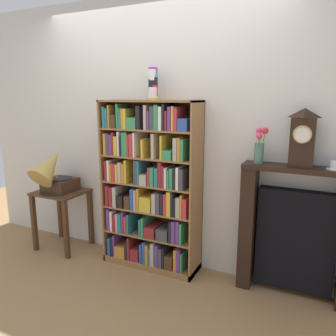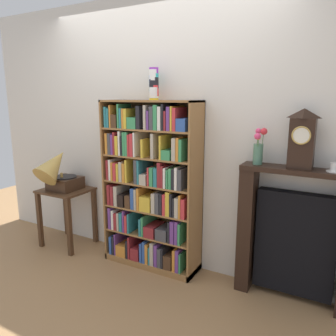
{
  "view_description": "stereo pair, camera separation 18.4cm",
  "coord_description": "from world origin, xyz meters",
  "px_view_note": "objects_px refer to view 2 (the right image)",
  "views": [
    {
      "loc": [
        1.48,
        -2.6,
        1.66
      ],
      "look_at": [
        0.19,
        0.1,
        1.01
      ],
      "focal_mm": 35.43,
      "sensor_mm": 36.0,
      "label": 1
    },
    {
      "loc": [
        1.65,
        -2.52,
        1.66
      ],
      "look_at": [
        0.19,
        0.1,
        1.01
      ],
      "focal_mm": 35.43,
      "sensor_mm": 36.0,
      "label": 2
    }
  ],
  "objects_px": {
    "side_table_left": "(67,204)",
    "teacup_with_saucer": "(335,168)",
    "bookshelf": "(150,190)",
    "fireplace_mantel": "(295,237)",
    "cup_stack": "(154,84)",
    "gramophone": "(58,171)",
    "flower_vase": "(259,148)",
    "mantel_clock": "(302,139)"
  },
  "relations": [
    {
      "from": "cup_stack",
      "to": "fireplace_mantel",
      "type": "height_order",
      "value": "cup_stack"
    },
    {
      "from": "cup_stack",
      "to": "gramophone",
      "type": "distance_m",
      "value": 1.43
    },
    {
      "from": "cup_stack",
      "to": "side_table_left",
      "type": "bearing_deg",
      "value": -173.87
    },
    {
      "from": "side_table_left",
      "to": "fireplace_mantel",
      "type": "distance_m",
      "value": 2.41
    },
    {
      "from": "mantel_clock",
      "to": "teacup_with_saucer",
      "type": "bearing_deg",
      "value": 0.48
    },
    {
      "from": "bookshelf",
      "to": "fireplace_mantel",
      "type": "relative_size",
      "value": 1.46
    },
    {
      "from": "fireplace_mantel",
      "to": "side_table_left",
      "type": "bearing_deg",
      "value": -176.71
    },
    {
      "from": "side_table_left",
      "to": "flower_vase",
      "type": "distance_m",
      "value": 2.22
    },
    {
      "from": "fireplace_mantel",
      "to": "mantel_clock",
      "type": "relative_size",
      "value": 2.45
    },
    {
      "from": "cup_stack",
      "to": "teacup_with_saucer",
      "type": "distance_m",
      "value": 1.67
    },
    {
      "from": "side_table_left",
      "to": "mantel_clock",
      "type": "xyz_separation_m",
      "value": [
        2.4,
        0.12,
        0.87
      ]
    },
    {
      "from": "bookshelf",
      "to": "teacup_with_saucer",
      "type": "distance_m",
      "value": 1.61
    },
    {
      "from": "side_table_left",
      "to": "teacup_with_saucer",
      "type": "bearing_deg",
      "value": 2.66
    },
    {
      "from": "fireplace_mantel",
      "to": "flower_vase",
      "type": "xyz_separation_m",
      "value": [
        -0.33,
        -0.02,
        0.71
      ]
    },
    {
      "from": "bookshelf",
      "to": "side_table_left",
      "type": "relative_size",
      "value": 2.5
    },
    {
      "from": "cup_stack",
      "to": "flower_vase",
      "type": "height_order",
      "value": "cup_stack"
    },
    {
      "from": "teacup_with_saucer",
      "to": "cup_stack",
      "type": "bearing_deg",
      "value": -179.8
    },
    {
      "from": "flower_vase",
      "to": "teacup_with_saucer",
      "type": "xyz_separation_m",
      "value": [
        0.57,
        0.01,
        -0.11
      ]
    },
    {
      "from": "fireplace_mantel",
      "to": "teacup_with_saucer",
      "type": "relative_size",
      "value": 9.15
    },
    {
      "from": "cup_stack",
      "to": "flower_vase",
      "type": "distance_m",
      "value": 1.11
    },
    {
      "from": "flower_vase",
      "to": "teacup_with_saucer",
      "type": "distance_m",
      "value": 0.58
    },
    {
      "from": "side_table_left",
      "to": "teacup_with_saucer",
      "type": "height_order",
      "value": "teacup_with_saucer"
    },
    {
      "from": "bookshelf",
      "to": "side_table_left",
      "type": "distance_m",
      "value": 1.11
    },
    {
      "from": "gramophone",
      "to": "fireplace_mantel",
      "type": "relative_size",
      "value": 0.47
    },
    {
      "from": "teacup_with_saucer",
      "to": "mantel_clock",
      "type": "bearing_deg",
      "value": -179.52
    },
    {
      "from": "gramophone",
      "to": "fireplace_mantel",
      "type": "height_order",
      "value": "gramophone"
    },
    {
      "from": "cup_stack",
      "to": "teacup_with_saucer",
      "type": "height_order",
      "value": "cup_stack"
    },
    {
      "from": "side_table_left",
      "to": "fireplace_mantel",
      "type": "height_order",
      "value": "fireplace_mantel"
    },
    {
      "from": "gramophone",
      "to": "flower_vase",
      "type": "bearing_deg",
      "value": 5.75
    },
    {
      "from": "bookshelf",
      "to": "cup_stack",
      "type": "height_order",
      "value": "cup_stack"
    },
    {
      "from": "bookshelf",
      "to": "flower_vase",
      "type": "height_order",
      "value": "bookshelf"
    },
    {
      "from": "side_table_left",
      "to": "gramophone",
      "type": "relative_size",
      "value": 1.25
    },
    {
      "from": "gramophone",
      "to": "mantel_clock",
      "type": "height_order",
      "value": "mantel_clock"
    },
    {
      "from": "gramophone",
      "to": "mantel_clock",
      "type": "distance_m",
      "value": 2.45
    },
    {
      "from": "bookshelf",
      "to": "gramophone",
      "type": "height_order",
      "value": "bookshelf"
    },
    {
      "from": "flower_vase",
      "to": "teacup_with_saucer",
      "type": "bearing_deg",
      "value": 0.58
    },
    {
      "from": "bookshelf",
      "to": "mantel_clock",
      "type": "bearing_deg",
      "value": 2.45
    },
    {
      "from": "side_table_left",
      "to": "mantel_clock",
      "type": "relative_size",
      "value": 1.43
    },
    {
      "from": "gramophone",
      "to": "teacup_with_saucer",
      "type": "distance_m",
      "value": 2.66
    },
    {
      "from": "gramophone",
      "to": "mantel_clock",
      "type": "relative_size",
      "value": 1.15
    },
    {
      "from": "fireplace_mantel",
      "to": "mantel_clock",
      "type": "bearing_deg",
      "value": -117.95
    },
    {
      "from": "side_table_left",
      "to": "teacup_with_saucer",
      "type": "distance_m",
      "value": 2.73
    }
  ]
}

